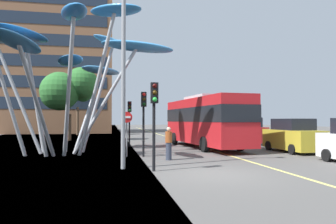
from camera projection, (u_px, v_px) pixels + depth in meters
The scene contains 16 objects.
ground at pixel (198, 176), 11.34m from camera, with size 120.00×240.00×0.10m.
red_bus at pixel (204, 119), 22.51m from camera, with size 3.53×10.98×3.75m.
leaf_sculpture at pixel (64, 50), 18.29m from camera, with size 13.02×10.86×8.32m.
traffic_light_kerb_near at pixel (154, 107), 12.07m from camera, with size 0.28×0.42×3.44m.
traffic_light_kerb_far at pixel (144, 110), 16.82m from camera, with size 0.28×0.42×3.51m.
traffic_light_island_mid at pixel (129, 114), 23.33m from camera, with size 0.28×0.42×3.39m.
car_parked_mid at pixel (293, 136), 19.41m from camera, with size 1.99×4.41×2.08m.
car_parked_far at pixel (247, 132), 26.05m from camera, with size 1.95×4.17×2.19m.
car_side_street at pixel (221, 129), 32.71m from camera, with size 1.96×4.19×2.16m.
car_far_side at pixel (203, 127), 38.92m from camera, with size 1.92×3.97×2.28m.
street_lamp at pixel (133, 42), 12.89m from camera, with size 1.78×0.44×8.24m.
tree_pavement_near at pixel (65, 90), 29.63m from camera, with size 5.34×3.81×7.10m.
tree_pavement_far at pixel (79, 88), 41.06m from camera, with size 4.38×3.75×8.31m.
pedestrian at pixel (169, 143), 15.48m from camera, with size 0.34×0.34×1.64m.
no_entry_sign at pixel (127, 127), 16.93m from camera, with size 0.60×0.12×2.45m.
backdrop_building at pixel (39, 67), 50.25m from camera, with size 23.25×13.19×21.19m.
Camera 1 is at (-3.78, -11.01, 1.99)m, focal length 33.30 mm.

